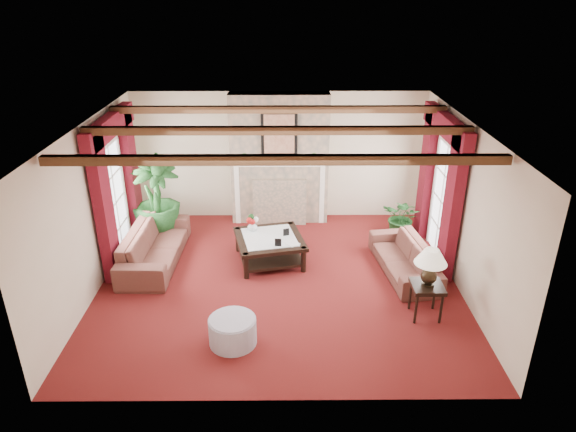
{
  "coord_description": "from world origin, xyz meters",
  "views": [
    {
      "loc": [
        0.1,
        -7.53,
        4.66
      ],
      "look_at": [
        0.16,
        0.4,
        1.05
      ],
      "focal_mm": 32.0,
      "sensor_mm": 36.0,
      "label": 1
    }
  ],
  "objects_px": {
    "sofa_right": "(405,253)",
    "ottoman": "(233,331)",
    "potted_palm": "(158,216)",
    "coffee_table": "(270,249)",
    "side_table": "(426,300)",
    "sofa_left": "(154,240)"
  },
  "relations": [
    {
      "from": "sofa_left",
      "to": "sofa_right",
      "type": "height_order",
      "value": "sofa_left"
    },
    {
      "from": "sofa_left",
      "to": "ottoman",
      "type": "height_order",
      "value": "sofa_left"
    },
    {
      "from": "potted_palm",
      "to": "coffee_table",
      "type": "distance_m",
      "value": 2.46
    },
    {
      "from": "sofa_left",
      "to": "side_table",
      "type": "height_order",
      "value": "sofa_left"
    },
    {
      "from": "ottoman",
      "to": "side_table",
      "type": "bearing_deg",
      "value": 12.38
    },
    {
      "from": "side_table",
      "to": "ottoman",
      "type": "relative_size",
      "value": 0.82
    },
    {
      "from": "potted_palm",
      "to": "ottoman",
      "type": "distance_m",
      "value": 3.81
    },
    {
      "from": "sofa_right",
      "to": "coffee_table",
      "type": "distance_m",
      "value": 2.41
    },
    {
      "from": "sofa_left",
      "to": "ottoman",
      "type": "distance_m",
      "value": 2.86
    },
    {
      "from": "potted_palm",
      "to": "sofa_right",
      "type": "bearing_deg",
      "value": -17.1
    },
    {
      "from": "potted_palm",
      "to": "coffee_table",
      "type": "xyz_separation_m",
      "value": [
        2.23,
        -1.01,
        -0.22
      ]
    },
    {
      "from": "coffee_table",
      "to": "side_table",
      "type": "relative_size",
      "value": 2.11
    },
    {
      "from": "sofa_right",
      "to": "ottoman",
      "type": "bearing_deg",
      "value": -63.14
    },
    {
      "from": "sofa_right",
      "to": "potted_palm",
      "type": "distance_m",
      "value": 4.82
    },
    {
      "from": "sofa_left",
      "to": "potted_palm",
      "type": "bearing_deg",
      "value": 9.83
    },
    {
      "from": "potted_palm",
      "to": "side_table",
      "type": "xyz_separation_m",
      "value": [
        4.64,
        -2.73,
        -0.19
      ]
    },
    {
      "from": "sofa_right",
      "to": "potted_palm",
      "type": "height_order",
      "value": "potted_palm"
    },
    {
      "from": "potted_palm",
      "to": "ottoman",
      "type": "xyz_separation_m",
      "value": [
        1.77,
        -3.36,
        -0.27
      ]
    },
    {
      "from": "potted_palm",
      "to": "coffee_table",
      "type": "bearing_deg",
      "value": -24.26
    },
    {
      "from": "sofa_right",
      "to": "side_table",
      "type": "height_order",
      "value": "sofa_right"
    },
    {
      "from": "sofa_left",
      "to": "coffee_table",
      "type": "relative_size",
      "value": 1.91
    },
    {
      "from": "side_table",
      "to": "sofa_left",
      "type": "bearing_deg",
      "value": 159.05
    }
  ]
}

